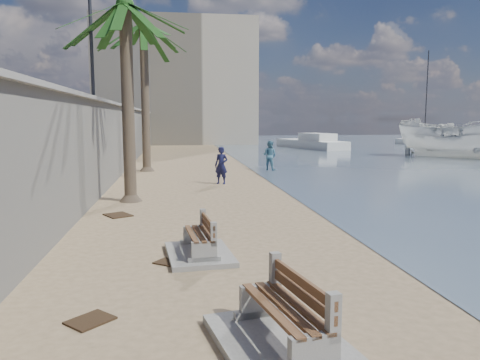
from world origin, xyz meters
TOP-DOWN VIEW (x-y plane):
  - ground_plane at (0.00, 0.00)m, footprint 140.00×140.00m
  - seawall at (-5.20, 20.00)m, footprint 0.45×70.00m
  - wall_cap at (-5.20, 20.00)m, footprint 0.80×70.00m
  - end_building at (-2.00, 52.00)m, footprint 18.00×12.00m
  - bench_near at (-0.95, -0.17)m, footprint 1.88×2.44m
  - bench_far at (-1.78, 3.99)m, footprint 1.46×2.00m
  - palm_mid at (-3.80, 10.94)m, footprint 5.00×5.00m
  - palm_back at (-3.80, 20.56)m, footprint 5.00×5.00m
  - streetlight at (-5.10, 12.00)m, footprint 0.28×0.28m
  - person_a at (-0.24, 14.90)m, footprint 0.82×0.74m
  - person_b at (3.00, 20.11)m, footprint 1.12×1.08m
  - boat_cruiser at (18.46, 26.33)m, footprint 4.93×4.94m
  - yacht_near at (26.47, 37.76)m, footprint 10.14×12.16m
  - yacht_far at (10.97, 39.05)m, footprint 5.13×9.53m
  - sailboat_west at (26.66, 45.79)m, footprint 7.49×3.92m
  - debris_b at (-3.47, 1.03)m, footprint 0.75×0.75m
  - debris_c at (-3.96, 8.50)m, footprint 0.96×1.01m
  - debris_d at (-2.40, 3.62)m, footprint 0.66×0.64m

SIDE VIEW (x-z plane):
  - ground_plane at x=0.00m, z-range 0.00..0.00m
  - debris_b at x=-3.47m, z-range 0.00..0.03m
  - debris_c at x=-3.96m, z-range 0.00..0.03m
  - debris_d at x=-2.40m, z-range 0.00..0.03m
  - sailboat_west at x=26.66m, z-range -5.03..5.70m
  - bench_far at x=-1.78m, z-range -0.05..0.74m
  - yacht_near at x=26.47m, z-range -0.40..1.10m
  - yacht_far at x=10.97m, z-range -0.40..1.10m
  - bench_near at x=-0.95m, z-range -0.06..0.86m
  - person_b at x=3.00m, z-range 0.00..1.83m
  - person_a at x=-0.24m, z-range 0.00..1.89m
  - boat_cruiser at x=18.46m, z-range -0.40..3.66m
  - seawall at x=-5.20m, z-range 0.00..3.50m
  - wall_cap at x=-5.20m, z-range 3.49..3.61m
  - palm_mid at x=-3.80m, z-range 2.78..10.29m
  - streetlight at x=-5.10m, z-range 4.08..9.21m
  - end_building at x=-2.00m, z-range 0.00..14.00m
  - palm_back at x=-3.80m, z-range 3.35..12.12m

